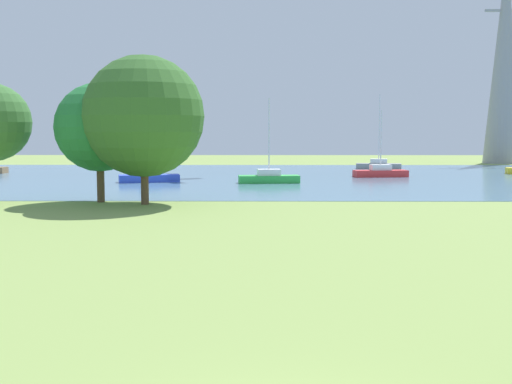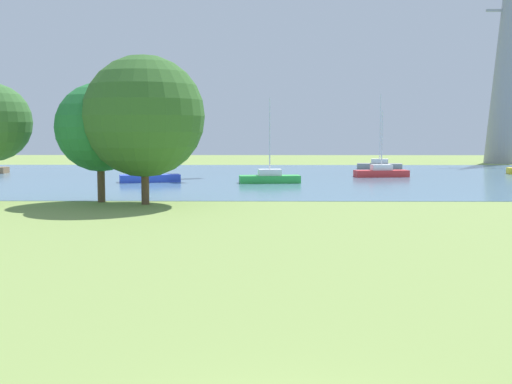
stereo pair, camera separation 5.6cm
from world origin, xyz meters
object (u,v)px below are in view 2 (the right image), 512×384
sailboat_red (381,172)px  tree_east_near (100,128)px  sailboat_blue (150,177)px  electricity_pylon (505,53)px  sailboat_green (270,177)px  tree_mid_shore (144,116)px  sailboat_gray (380,165)px

sailboat_red → tree_east_near: size_ratio=0.86×
sailboat_blue → electricity_pylon: electricity_pylon is taller
sailboat_red → sailboat_green: 12.27m
sailboat_red → sailboat_blue: (-19.83, -6.08, 0.01)m
tree_east_near → sailboat_green: bearing=53.6°
sailboat_blue → tree_east_near: bearing=-91.2°
tree_east_near → tree_mid_shore: (2.79, -1.14, 0.62)m
sailboat_green → tree_mid_shore: size_ratio=0.80×
sailboat_red → sailboat_green: sailboat_green is taller
sailboat_gray → sailboat_blue: bearing=-140.5°
tree_mid_shore → sailboat_green: bearing=63.9°
sailboat_gray → electricity_pylon: 25.78m
sailboat_gray → tree_mid_shore: bearing=-120.0°
sailboat_green → tree_mid_shore: (-7.20, -14.68, 4.50)m
sailboat_gray → tree_east_near: (-22.12, -32.34, 3.87)m
tree_mid_shore → electricity_pylon: bearing=51.2°
sailboat_red → sailboat_blue: 20.74m
sailboat_gray → tree_east_near: bearing=-124.4°
sailboat_green → electricity_pylon: size_ratio=0.24×
sailboat_gray → sailboat_blue: size_ratio=1.13×
tree_mid_shore → electricity_pylon: (37.26, 46.26, 8.93)m
sailboat_gray → sailboat_green: size_ratio=1.20×
sailboat_green → sailboat_blue: bearing=175.1°
tree_east_near → sailboat_blue: bearing=88.8°
sailboat_gray → tree_east_near: size_ratio=1.16×
sailboat_blue → tree_east_near: sailboat_blue is taller
sailboat_red → tree_east_near: (-20.12, -20.45, 3.89)m
sailboat_blue → tree_mid_shore: size_ratio=0.85×
sailboat_red → electricity_pylon: (19.92, 24.66, 13.44)m
sailboat_blue → tree_east_near: size_ratio=1.03×
sailboat_red → sailboat_gray: 12.05m
sailboat_blue → tree_east_near: (-0.29, -14.37, 3.88)m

